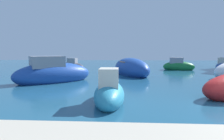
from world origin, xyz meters
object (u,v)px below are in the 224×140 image
at_px(moored_boat_2, 53,73).
at_px(moored_boat_5, 71,66).
at_px(moored_boat_6, 223,66).
at_px(moored_boat_4, 109,93).
at_px(moored_boat_1, 131,69).
at_px(moored_boat_8, 178,66).

distance_m(moored_boat_2, moored_boat_5, 8.84).
xyz_separation_m(moored_boat_5, moored_boat_6, (17.75, 0.25, 0.07)).
relative_size(moored_boat_2, moored_boat_4, 1.75).
xyz_separation_m(moored_boat_1, moored_boat_6, (10.79, 4.55, -0.10)).
bearing_deg(moored_boat_1, moored_boat_5, -143.31).
distance_m(moored_boat_2, moored_boat_8, 14.74).
distance_m(moored_boat_1, moored_boat_5, 8.19).
xyz_separation_m(moored_boat_6, moored_boat_8, (-4.95, 0.23, 0.01)).
bearing_deg(moored_boat_1, moored_boat_4, -29.73).
xyz_separation_m(moored_boat_2, moored_boat_5, (-1.30, 8.74, -0.21)).
height_order(moored_boat_2, moored_boat_4, moored_boat_2).
distance_m(moored_boat_5, moored_boat_6, 17.75).
relative_size(moored_boat_4, moored_boat_5, 0.85).
height_order(moored_boat_1, moored_boat_2, moored_boat_2).
height_order(moored_boat_4, moored_boat_8, moored_boat_8).
bearing_deg(moored_boat_6, moored_boat_4, 169.16).
height_order(moored_boat_4, moored_boat_6, moored_boat_6).
bearing_deg(moored_boat_8, moored_boat_6, 11.26).
relative_size(moored_boat_4, moored_boat_6, 0.85).
xyz_separation_m(moored_boat_1, moored_boat_2, (-5.66, -4.44, 0.04)).
distance_m(moored_boat_1, moored_boat_2, 7.20).
relative_size(moored_boat_2, moored_boat_5, 1.50).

